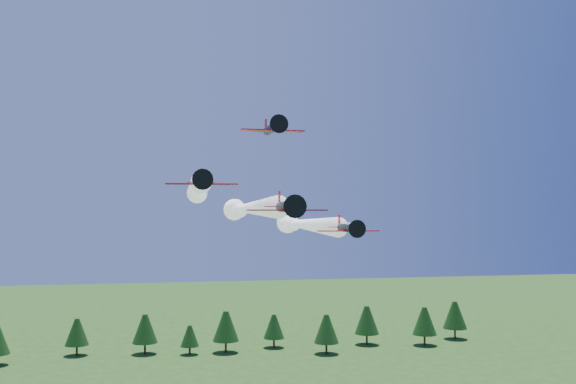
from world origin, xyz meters
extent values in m
cylinder|color=black|center=(-1.09, -9.88, 40.96)|extent=(1.14, 5.99, 1.11)
cone|color=black|center=(-1.07, -13.37, 40.96)|extent=(1.11, 1.00, 1.11)
cone|color=black|center=(-1.07, -14.04, 40.96)|extent=(0.49, 0.50, 0.49)
cylinder|color=black|center=(-1.07, -14.22, 40.96)|extent=(2.33, 0.06, 2.33)
cube|color=red|center=(-1.09, -10.32, 40.61)|extent=(8.21, 1.54, 0.13)
cube|color=red|center=(-1.11, -5.94, 41.02)|extent=(3.22, 0.96, 0.08)
cube|color=red|center=(-1.11, -5.83, 41.91)|extent=(0.10, 1.05, 1.61)
ellipsoid|color=#8EBADB|center=(-1.08, -10.88, 41.41)|extent=(0.80, 1.33, 0.69)
sphere|color=white|center=(-1.26, 27.04, 40.96)|extent=(2.30, 2.30, 2.30)
sphere|color=white|center=(-1.29, 31.63, 40.96)|extent=(3.00, 3.00, 3.00)
sphere|color=white|center=(-1.31, 36.23, 40.96)|extent=(3.70, 3.70, 3.70)
cylinder|color=black|center=(-9.19, -0.90, 43.94)|extent=(1.33, 5.99, 1.10)
cone|color=black|center=(-9.32, -4.37, 43.94)|extent=(1.14, 1.03, 1.10)
cone|color=black|center=(-9.34, -5.03, 43.94)|extent=(0.50, 0.51, 0.49)
cylinder|color=black|center=(-9.35, -5.22, 43.94)|extent=(2.31, 0.13, 2.31)
cube|color=red|center=(-9.21, -1.34, 43.59)|extent=(8.21, 1.80, 0.13)
cube|color=red|center=(-9.04, 3.01, 44.00)|extent=(3.23, 1.06, 0.08)
cube|color=red|center=(-9.04, 3.12, 44.88)|extent=(0.14, 1.05, 1.60)
ellipsoid|color=#8EBADB|center=(-9.23, -1.89, 44.38)|extent=(0.84, 1.35, 0.69)
sphere|color=white|center=(-7.87, 33.95, 43.94)|extent=(2.30, 2.30, 2.30)
sphere|color=white|center=(-7.71, 38.25, 43.94)|extent=(3.00, 3.00, 3.00)
sphere|color=white|center=(-7.55, 42.56, 43.94)|extent=(3.70, 3.70, 3.70)
cylinder|color=black|center=(8.28, -0.19, 38.49)|extent=(1.02, 5.42, 1.00)
cone|color=black|center=(8.29, -3.34, 38.49)|extent=(1.01, 0.91, 1.00)
cone|color=black|center=(8.29, -3.95, 38.49)|extent=(0.44, 0.45, 0.44)
cylinder|color=black|center=(8.29, -4.12, 38.49)|extent=(2.11, 0.05, 2.11)
cube|color=red|center=(8.28, -0.59, 38.17)|extent=(7.42, 1.38, 0.12)
cube|color=red|center=(8.26, 3.37, 38.54)|extent=(2.91, 0.86, 0.07)
cube|color=red|center=(8.26, 3.47, 39.34)|extent=(0.09, 0.95, 1.45)
ellipsoid|color=#8EBADB|center=(8.28, -1.09, 38.89)|extent=(0.73, 1.21, 0.63)
sphere|color=white|center=(8.16, 31.06, 38.49)|extent=(2.30, 2.30, 2.30)
sphere|color=white|center=(8.15, 34.91, 38.49)|extent=(3.00, 3.00, 3.00)
sphere|color=white|center=(8.13, 38.77, 38.49)|extent=(3.70, 3.70, 3.70)
cylinder|color=black|center=(0.13, 6.12, 51.15)|extent=(1.32, 6.04, 1.11)
cone|color=black|center=(0.25, 2.62, 51.15)|extent=(1.15, 1.04, 1.11)
cone|color=black|center=(0.27, 1.95, 51.15)|extent=(0.51, 0.52, 0.49)
cylinder|color=black|center=(0.28, 1.77, 51.15)|extent=(2.33, 0.13, 2.33)
cube|color=red|center=(0.14, 5.68, 50.80)|extent=(8.27, 1.79, 0.13)
cube|color=red|center=(-0.01, 10.07, 51.21)|extent=(3.26, 1.06, 0.08)
cube|color=red|center=(-0.02, 10.18, 52.10)|extent=(0.14, 1.06, 1.61)
ellipsoid|color=#8EBADB|center=(0.16, 5.12, 51.60)|extent=(0.85, 1.36, 0.69)
cylinder|color=#382314|center=(-5.71, 110.21, 1.15)|extent=(0.60, 0.60, 2.31)
cone|color=#0F340F|center=(-5.71, 110.21, 5.27)|extent=(5.27, 5.27, 5.93)
cylinder|color=#382314|center=(32.59, 103.70, 1.55)|extent=(0.60, 0.60, 3.10)
cone|color=#0F340F|center=(32.59, 103.70, 7.09)|extent=(7.09, 7.09, 7.98)
cylinder|color=#382314|center=(47.90, 113.69, 1.63)|extent=(0.60, 0.60, 3.26)
cone|color=#0F340F|center=(47.90, 113.69, 7.45)|extent=(7.45, 7.45, 8.38)
cylinder|color=#382314|center=(78.17, 116.56, 1.65)|extent=(0.60, 0.60, 3.31)
cone|color=#0F340F|center=(78.17, 116.56, 7.56)|extent=(7.56, 7.56, 8.51)
cylinder|color=#382314|center=(19.34, 114.84, 1.37)|extent=(0.60, 0.60, 2.74)
cone|color=#0F340F|center=(19.34, 114.84, 6.25)|extent=(6.25, 6.25, 7.03)
cylinder|color=#382314|center=(-18.18, 113.43, 1.57)|extent=(0.60, 0.60, 3.13)
cone|color=#0F340F|center=(-18.18, 113.43, 7.16)|extent=(7.16, 7.16, 8.06)
cylinder|color=#382314|center=(-36.96, 115.15, 1.44)|extent=(0.60, 0.60, 2.89)
cone|color=#0F340F|center=(-36.96, 115.15, 6.60)|extent=(6.60, 6.60, 7.43)
cylinder|color=#382314|center=(4.60, 110.85, 1.65)|extent=(0.60, 0.60, 3.31)
cone|color=#0F340F|center=(4.60, 110.85, 7.56)|extent=(7.56, 7.56, 8.50)
cylinder|color=#382314|center=(64.77, 109.29, 1.60)|extent=(0.60, 0.60, 3.21)
cone|color=#0F340F|center=(64.77, 109.29, 7.33)|extent=(7.33, 7.33, 8.25)
camera|label=1|loc=(-13.62, -74.52, 40.44)|focal=40.00mm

